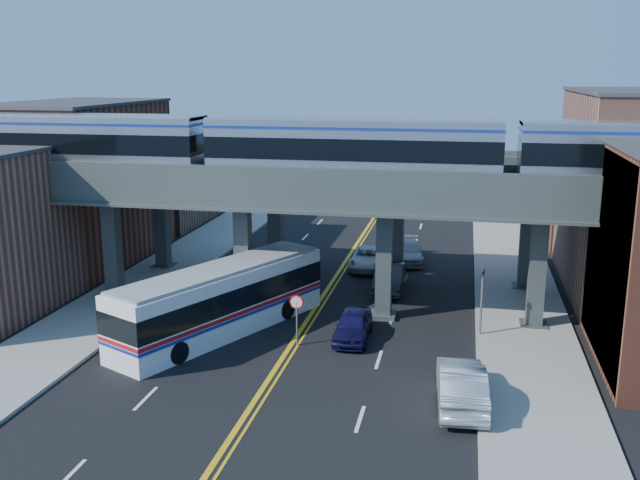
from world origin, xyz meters
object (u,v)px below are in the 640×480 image
(traffic_signal, at_px, (482,294))
(transit_bus, at_px, (221,301))
(car_lane_b, at_px, (389,278))
(car_lane_d, at_px, (408,252))
(car_parked_curb, at_px, (461,385))
(transit_train, at_px, (352,148))
(car_lane_c, at_px, (368,258))
(car_lane_a, at_px, (353,325))
(stop_sign, at_px, (297,312))

(traffic_signal, distance_m, transit_bus, 13.30)
(transit_bus, relative_size, car_lane_b, 2.65)
(car_lane_d, relative_size, car_parked_curb, 0.93)
(transit_train, bearing_deg, car_parked_curb, -58.31)
(traffic_signal, relative_size, car_lane_b, 0.84)
(traffic_signal, height_order, transit_bus, traffic_signal)
(car_lane_b, relative_size, car_parked_curb, 0.92)
(transit_train, relative_size, car_lane_b, 9.80)
(transit_bus, relative_size, car_lane_c, 2.60)
(transit_train, xyz_separation_m, car_lane_a, (0.70, -3.63, -8.57))
(stop_sign, xyz_separation_m, car_lane_b, (3.48, 9.99, -0.95))
(car_lane_b, bearing_deg, car_parked_curb, -73.52)
(stop_sign, distance_m, traffic_signal, 9.41)
(car_lane_a, distance_m, car_lane_b, 8.66)
(traffic_signal, xyz_separation_m, transit_bus, (-13.14, -2.01, -0.58))
(traffic_signal, relative_size, car_lane_a, 0.96)
(car_lane_a, bearing_deg, transit_bus, -178.19)
(transit_train, height_order, stop_sign, transit_train)
(traffic_signal, distance_m, car_lane_b, 8.96)
(traffic_signal, height_order, car_lane_a, traffic_signal)
(stop_sign, height_order, car_lane_d, stop_sign)
(traffic_signal, xyz_separation_m, car_lane_b, (-5.42, 6.99, -1.49))
(traffic_signal, bearing_deg, car_lane_d, 109.05)
(transit_bus, xyz_separation_m, car_lane_d, (8.29, 16.05, -1.00))
(stop_sign, bearing_deg, car_lane_d, 76.62)
(car_lane_a, xyz_separation_m, car_lane_d, (1.46, 15.67, -0.01))
(stop_sign, bearing_deg, traffic_signal, 18.63)
(traffic_signal, xyz_separation_m, car_lane_c, (-7.40, 11.85, -1.61))
(stop_sign, relative_size, car_lane_d, 0.53)
(transit_train, xyz_separation_m, transit_bus, (-6.13, -4.01, -7.57))
(traffic_signal, relative_size, car_parked_curb, 0.77)
(traffic_signal, relative_size, car_lane_d, 0.82)
(car_lane_d, distance_m, car_parked_curb, 22.35)
(car_lane_c, bearing_deg, stop_sign, -96.79)
(stop_sign, bearing_deg, car_lane_a, 27.97)
(car_lane_c, bearing_deg, transit_train, -88.76)
(car_lane_b, bearing_deg, transit_train, -108.21)
(transit_train, distance_m, car_parked_curb, 14.41)
(transit_bus, distance_m, car_lane_c, 15.04)
(traffic_signal, bearing_deg, car_parked_curb, -96.21)
(transit_bus, xyz_separation_m, car_lane_c, (5.74, 13.86, -1.03))
(stop_sign, relative_size, car_parked_curb, 0.49)
(transit_bus, xyz_separation_m, car_lane_b, (7.72, 8.99, -0.92))
(car_lane_a, distance_m, car_lane_c, 13.52)
(transit_train, xyz_separation_m, car_parked_curb, (6.15, -9.95, -8.42))
(stop_sign, height_order, traffic_signal, traffic_signal)
(car_lane_d, height_order, car_parked_curb, car_parked_curb)
(car_lane_c, xyz_separation_m, car_lane_d, (2.55, 2.19, 0.03))
(transit_train, distance_m, traffic_signal, 10.10)
(traffic_signal, distance_m, car_lane_d, 14.94)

